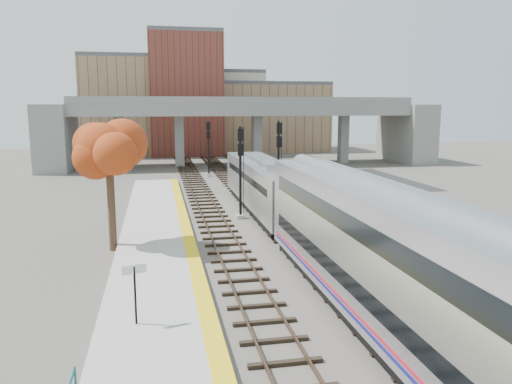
{
  "coord_description": "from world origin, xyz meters",
  "views": [
    {
      "loc": [
        -7.06,
        -24.96,
        8.28
      ],
      "look_at": [
        -0.52,
        7.93,
        2.5
      ],
      "focal_mm": 35.0,
      "sensor_mm": 36.0,
      "label": 1
    }
  ],
  "objects": [
    {
      "name": "yellow_strip",
      "position": [
        -5.35,
        0.0,
        0.35
      ],
      "size": [
        0.7,
        60.0,
        0.01
      ],
      "primitive_type": "cube",
      "color": "yellow",
      "rests_on": "platform"
    },
    {
      "name": "car_a",
      "position": [
        9.56,
        23.28,
        0.63
      ],
      "size": [
        2.4,
        3.71,
        1.18
      ],
      "primitive_type": "imported",
      "rotation": [
        0.0,
        0.0,
        -0.32
      ],
      "color": "#99999E",
      "rests_on": "parking_lot"
    },
    {
      "name": "coach",
      "position": [
        1.0,
        -9.99,
        2.8
      ],
      "size": [
        3.03,
        25.0,
        5.0
      ],
      "color": "#A8AAB2",
      "rests_on": "ground"
    },
    {
      "name": "station_sign",
      "position": [
        -8.02,
        -7.1,
        1.98
      ],
      "size": [
        0.88,
        0.3,
        2.27
      ],
      "rotation": [
        0.0,
        0.0,
        0.28
      ],
      "color": "black",
      "rests_on": "platform"
    },
    {
      "name": "signal_mast_near",
      "position": [
        -1.1,
        10.89,
        3.34
      ],
      "size": [
        0.6,
        0.64,
        6.83
      ],
      "color": "#9E9E99",
      "rests_on": "ground"
    },
    {
      "name": "car_c",
      "position": [
        15.05,
        29.19,
        0.61
      ],
      "size": [
        1.97,
        4.09,
        1.15
      ],
      "primitive_type": "imported",
      "rotation": [
        0.0,
        0.0,
        -0.1
      ],
      "color": "#99999E",
      "rests_on": "parking_lot"
    },
    {
      "name": "ground",
      "position": [
        0.0,
        0.0,
        0.0
      ],
      "size": [
        160.0,
        160.0,
        0.0
      ],
      "primitive_type": "plane",
      "color": "#47423D",
      "rests_on": "ground"
    },
    {
      "name": "locomotive",
      "position": [
        1.0,
        12.62,
        2.28
      ],
      "size": [
        3.02,
        19.05,
        4.1
      ],
      "color": "#A8AAB2",
      "rests_on": "ground"
    },
    {
      "name": "signal_mast_mid",
      "position": [
        3.0,
        15.86,
        3.51
      ],
      "size": [
        0.6,
        0.64,
        7.07
      ],
      "color": "#9E9E99",
      "rests_on": "ground"
    },
    {
      "name": "tree",
      "position": [
        -9.74,
        4.2,
        5.84
      ],
      "size": [
        3.6,
        3.6,
        7.87
      ],
      "color": "#382619",
      "rests_on": "ground"
    },
    {
      "name": "overpass",
      "position": [
        4.92,
        45.0,
        5.81
      ],
      "size": [
        54.0,
        12.0,
        9.5
      ],
      "color": "slate",
      "rests_on": "ground"
    },
    {
      "name": "signal_mast_far",
      "position": [
        -1.1,
        33.86,
        3.15
      ],
      "size": [
        0.6,
        0.64,
        6.55
      ],
      "color": "#9E9E99",
      "rests_on": "ground"
    },
    {
      "name": "tracks",
      "position": [
        0.93,
        12.5,
        0.08
      ],
      "size": [
        10.7,
        95.0,
        0.25
      ],
      "color": "black",
      "rests_on": "ground"
    },
    {
      "name": "parking_lot",
      "position": [
        14.0,
        28.0,
        0.02
      ],
      "size": [
        14.0,
        18.0,
        0.04
      ],
      "primitive_type": "cube",
      "color": "black",
      "rests_on": "ground"
    },
    {
      "name": "buildings_far",
      "position": [
        1.26,
        66.57,
        7.88
      ],
      "size": [
        43.0,
        21.0,
        20.6
      ],
      "color": "#907154",
      "rests_on": "ground"
    },
    {
      "name": "platform",
      "position": [
        -7.25,
        0.0,
        0.17
      ],
      "size": [
        4.5,
        60.0,
        0.35
      ],
      "primitive_type": "cube",
      "color": "#9E9E99",
      "rests_on": "ground"
    },
    {
      "name": "car_b",
      "position": [
        14.54,
        28.59,
        0.63
      ],
      "size": [
        1.54,
        3.68,
        1.18
      ],
      "primitive_type": "imported",
      "rotation": [
        0.0,
        0.0,
        0.08
      ],
      "color": "#99999E",
      "rests_on": "parking_lot"
    }
  ]
}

